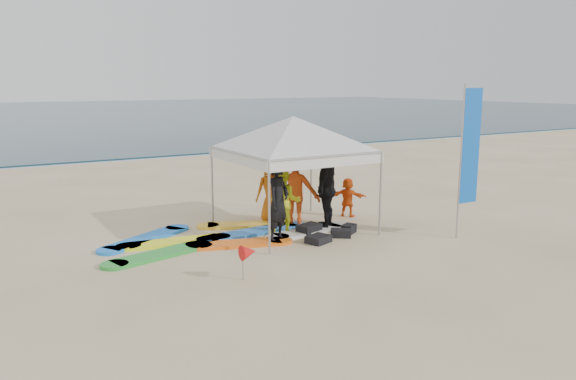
% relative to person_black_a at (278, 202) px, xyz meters
% --- Properties ---
extents(ground, '(120.00, 120.00, 0.00)m').
position_rel_person_black_a_xyz_m(ground, '(-0.19, -2.89, -0.90)').
color(ground, beige).
rests_on(ground, ground).
extents(ocean, '(160.00, 84.00, 0.08)m').
position_rel_person_black_a_xyz_m(ocean, '(-0.19, 57.11, -0.86)').
color(ocean, '#0C2633').
rests_on(ocean, ground).
extents(shoreline_foam, '(160.00, 1.20, 0.01)m').
position_rel_person_black_a_xyz_m(shoreline_foam, '(-0.19, 15.31, -0.90)').
color(shoreline_foam, silver).
rests_on(shoreline_foam, ground).
extents(person_black_a, '(0.78, 0.70, 1.80)m').
position_rel_person_black_a_xyz_m(person_black_a, '(0.00, 0.00, 0.00)').
color(person_black_a, black).
rests_on(person_black_a, ground).
extents(person_yellow, '(0.95, 0.90, 1.55)m').
position_rel_person_black_a_xyz_m(person_yellow, '(0.38, 0.39, -0.12)').
color(person_yellow, yellow).
rests_on(person_yellow, ground).
extents(person_orange_a, '(1.35, 1.31, 1.85)m').
position_rel_person_black_a_xyz_m(person_orange_a, '(1.09, 1.04, 0.03)').
color(person_orange_a, '#D04312').
rests_on(person_orange_a, ground).
extents(person_black_b, '(1.19, 1.11, 1.96)m').
position_rel_person_black_a_xyz_m(person_black_b, '(1.56, 0.40, 0.08)').
color(person_black_b, black).
rests_on(person_black_b, ground).
extents(person_orange_b, '(0.84, 0.61, 1.59)m').
position_rel_person_black_a_xyz_m(person_orange_b, '(0.79, 1.72, -0.10)').
color(person_orange_b, '#C75F11').
rests_on(person_orange_b, ground).
extents(person_seated, '(0.79, 0.96, 1.03)m').
position_rel_person_black_a_xyz_m(person_seated, '(2.75, 1.14, -0.38)').
color(person_seated, '#EA5614').
rests_on(person_seated, ground).
extents(canopy_tent, '(4.09, 4.09, 3.08)m').
position_rel_person_black_a_xyz_m(canopy_tent, '(0.82, 0.72, 1.79)').
color(canopy_tent, '#A5A5A8').
rests_on(canopy_tent, ground).
extents(feather_flag, '(0.58, 0.04, 3.44)m').
position_rel_person_black_a_xyz_m(feather_flag, '(3.87, -1.80, 1.13)').
color(feather_flag, '#A5A5A8').
rests_on(feather_flag, ground).
extents(marker_pennant, '(0.28, 0.28, 0.64)m').
position_rel_person_black_a_xyz_m(marker_pennant, '(-1.65, -1.82, -0.40)').
color(marker_pennant, '#A5A5A8').
rests_on(marker_pennant, ground).
extents(gear_pile, '(1.59, 1.26, 0.22)m').
position_rel_person_black_a_xyz_m(gear_pile, '(1.11, -0.18, -0.80)').
color(gear_pile, black).
rests_on(gear_pile, ground).
extents(surfboard_spread, '(5.52, 2.71, 0.07)m').
position_rel_person_black_a_xyz_m(surfboard_spread, '(-1.06, 0.85, -0.86)').
color(surfboard_spread, '#FCFF1A').
rests_on(surfboard_spread, ground).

